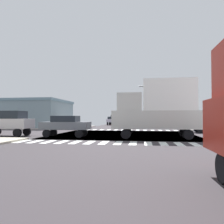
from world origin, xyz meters
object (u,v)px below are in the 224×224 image
(bank_building, at_px, (23,114))
(sedan_farside_1, at_px, (212,123))
(street_lamp, at_px, (178,99))
(suv_trailing_2, at_px, (7,121))
(sedan_crossing_2, at_px, (112,120))
(sedan_middle_3, at_px, (66,124))
(traffic_signal_mast, at_px, (171,95))
(box_truck_nearside_1, at_px, (158,108))
(suv_leading_1, at_px, (115,119))

(bank_building, distance_m, sedan_farside_1, 30.17)
(street_lamp, relative_size, suv_trailing_2, 1.75)
(street_lamp, bearing_deg, sedan_farside_1, -80.12)
(sedan_crossing_2, bearing_deg, sedan_middle_3, 90.17)
(traffic_signal_mast, xyz_separation_m, suv_trailing_2, (-16.42, -11.23, -3.40))
(box_truck_nearside_1, xyz_separation_m, sedan_middle_3, (-8.13, 0.00, -1.45))
(box_truck_nearside_1, bearing_deg, sedan_middle_3, 90.00)
(suv_leading_1, relative_size, sedan_middle_3, 1.07)
(sedan_middle_3, bearing_deg, bank_building, 40.76)
(suv_trailing_2, relative_size, sedan_middle_3, 1.07)
(suv_leading_1, bearing_deg, suv_trailing_2, 80.80)
(traffic_signal_mast, bearing_deg, box_truck_nearside_1, -102.79)
(bank_building, height_order, suv_trailing_2, bank_building)
(street_lamp, bearing_deg, suv_trailing_2, -135.92)
(street_lamp, relative_size, bank_building, 0.48)
(sedan_middle_3, bearing_deg, suv_trailing_2, 90.00)
(sedan_farside_1, height_order, sedan_crossing_2, same)
(sedan_middle_3, bearing_deg, street_lamp, -35.41)
(bank_building, bearing_deg, street_lamp, 3.17)
(sedan_farside_1, bearing_deg, traffic_signal_mast, -137.40)
(sedan_farside_1, distance_m, sedan_middle_3, 16.16)
(box_truck_nearside_1, bearing_deg, bank_building, 53.66)
(street_lamp, bearing_deg, traffic_signal_mast, -106.85)
(sedan_crossing_2, bearing_deg, traffic_signal_mast, 120.86)
(sedan_crossing_2, relative_size, suv_trailing_2, 0.93)
(street_lamp, distance_m, suv_leading_1, 21.59)
(street_lamp, bearing_deg, suv_leading_1, 126.77)
(sedan_crossing_2, xyz_separation_m, suv_leading_1, (-0.00, 5.67, 0.28))
(street_lamp, height_order, bank_building, street_lamp)
(suv_trailing_2, xyz_separation_m, sedan_middle_3, (5.74, 0.00, -0.28))
(box_truck_nearside_1, distance_m, suv_trailing_2, 13.92)
(box_truck_nearside_1, xyz_separation_m, suv_trailing_2, (-13.87, -0.00, -1.17))
(box_truck_nearside_1, relative_size, suv_trailing_2, 1.57)
(traffic_signal_mast, bearing_deg, street_lamp, 73.15)
(street_lamp, relative_size, suv_leading_1, 1.75)
(sedan_crossing_2, bearing_deg, box_truck_nearside_1, 105.69)
(sedan_farside_1, bearing_deg, box_truck_nearside_1, -42.59)
(street_lamp, bearing_deg, sedan_crossing_2, 138.21)
(sedan_farside_1, distance_m, suv_leading_1, 31.52)
(box_truck_nearside_1, bearing_deg, sedan_crossing_2, 15.69)
(traffic_signal_mast, bearing_deg, sedan_crossing_2, 120.86)
(street_lamp, bearing_deg, bank_building, -176.83)
(bank_building, xyz_separation_m, sedan_crossing_2, (14.01, 12.89, -1.25))
(box_truck_nearside_1, bearing_deg, suv_leading_1, 13.24)
(traffic_signal_mast, height_order, bank_building, traffic_signal_mast)
(street_lamp, height_order, sedan_middle_3, street_lamp)
(street_lamp, height_order, sedan_crossing_2, street_lamp)
(traffic_signal_mast, relative_size, street_lamp, 0.90)
(traffic_signal_mast, xyz_separation_m, bank_building, (-24.77, 5.12, -2.43))
(street_lamp, xyz_separation_m, suv_trailing_2, (-18.42, -17.83, -3.41))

